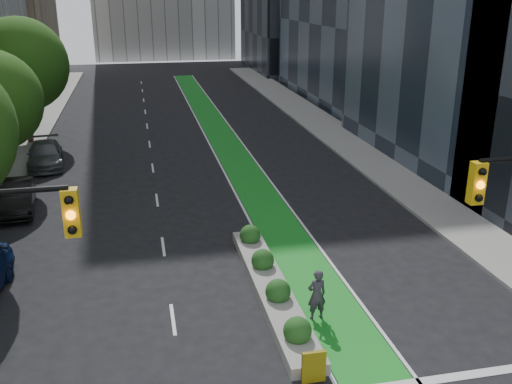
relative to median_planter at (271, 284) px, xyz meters
name	(u,v)px	position (x,y,z in m)	size (l,w,h in m)	color
sidewalk_left	(0,171)	(-13.00, 17.96, -0.30)	(3.60, 90.00, 0.15)	gray
sidewalk_right	(359,150)	(10.60, 17.96, -0.30)	(3.60, 90.00, 0.15)	gray
bike_lane_paint	(224,140)	(1.80, 22.96, -0.37)	(2.20, 70.00, 0.01)	#198B23
tree_far	(21,65)	(-12.20, 24.96, 5.32)	(6.60, 6.60, 9.00)	black
median_planter	(271,284)	(0.00, 0.00, 0.00)	(1.20, 10.26, 1.10)	gray
cyclist	(317,295)	(1.11, -1.98, 0.55)	(0.67, 0.44, 1.84)	#37323C
parked_car_left_mid	(16,196)	(-10.70, 10.85, 0.40)	(1.64, 4.71, 1.55)	black
parked_car_left_far	(45,155)	(-10.36, 18.83, 0.38)	(2.10, 5.17, 1.50)	#545759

